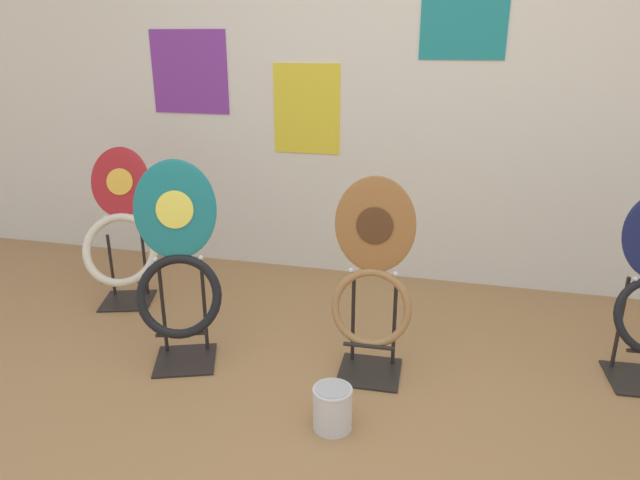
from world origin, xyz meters
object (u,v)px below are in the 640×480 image
Objects in this scene: toilet_seat_display_woodgrain at (373,281)px; paint_can at (332,407)px; toilet_seat_display_crimson_swirl at (121,239)px; toilet_seat_display_teal_sax at (178,267)px.

toilet_seat_display_woodgrain is 5.11× the size of paint_can.
toilet_seat_display_teal_sax is (0.63, -0.51, 0.09)m from toilet_seat_display_crimson_swirl.
toilet_seat_display_teal_sax is 5.28× the size of paint_can.
toilet_seat_display_crimson_swirl is at bearing 164.70° from toilet_seat_display_woodgrain.
toilet_seat_display_woodgrain is at bearing 6.01° from toilet_seat_display_teal_sax.
toilet_seat_display_crimson_swirl is 0.81m from toilet_seat_display_teal_sax.
paint_can is at bearing -22.31° from toilet_seat_display_teal_sax.
toilet_seat_display_crimson_swirl is 0.92× the size of toilet_seat_display_teal_sax.
toilet_seat_display_woodgrain is 0.89m from toilet_seat_display_teal_sax.
toilet_seat_display_woodgrain is at bearing -15.30° from toilet_seat_display_crimson_swirl.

